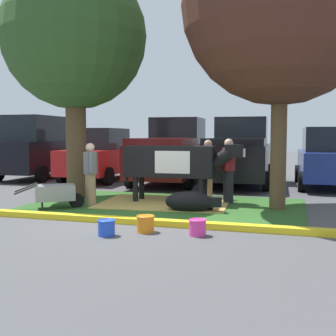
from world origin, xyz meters
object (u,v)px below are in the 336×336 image
at_px(pickup_truck_black, 240,153).
at_px(person_visitor_near, 228,169).
at_px(suv_black, 40,147).
at_px(cow_holstein, 174,162).
at_px(person_handler, 90,172).
at_px(pickup_truck_maroon, 173,153).
at_px(shade_tree_right, 281,5).
at_px(shade_tree_left, 75,38).
at_px(bucket_blue, 106,227).
at_px(bucket_orange, 145,223).
at_px(bucket_pink, 198,227).
at_px(calf_lying, 191,202).
at_px(person_visitor_far, 208,167).
at_px(sedan_red, 101,155).
at_px(sedan_blue, 328,158).
at_px(wheelbarrow, 56,193).

bearing_deg(pickup_truck_black, person_visitor_near, -86.58).
bearing_deg(suv_black, cow_holstein, -33.77).
relative_size(person_handler, pickup_truck_maroon, 0.29).
height_order(shade_tree_right, suv_black, shade_tree_right).
relative_size(shade_tree_left, shade_tree_right, 0.91).
xyz_separation_m(shade_tree_right, bucket_blue, (-2.76, -3.57, -4.57)).
xyz_separation_m(shade_tree_left, pickup_truck_black, (3.88, 4.88, -3.25)).
xyz_separation_m(bucket_orange, bucket_pink, (0.97, 0.01, -0.01)).
distance_m(person_handler, pickup_truck_black, 6.59).
bearing_deg(bucket_blue, pickup_truck_black, 81.84).
height_order(shade_tree_right, calf_lying, shade_tree_right).
bearing_deg(person_visitor_far, calf_lying, -88.99).
distance_m(cow_holstein, person_handler, 2.14).
relative_size(shade_tree_right, person_visitor_near, 4.22).
distance_m(person_visitor_near, pickup_truck_maroon, 5.02).
bearing_deg(suv_black, sedan_red, -2.75).
xyz_separation_m(shade_tree_right, pickup_truck_black, (-1.52, 5.11, -3.60)).
distance_m(cow_holstein, person_visitor_near, 1.41).
bearing_deg(shade_tree_right, bucket_orange, -125.34).
distance_m(person_visitor_near, sedan_red, 6.99).
distance_m(bucket_orange, sedan_red, 9.17).
height_order(person_visitor_far, pickup_truck_maroon, pickup_truck_maroon).
xyz_separation_m(bucket_orange, sedan_red, (-4.62, 7.88, 0.83)).
xyz_separation_m(shade_tree_right, sedan_blue, (1.47, 4.95, -3.73)).
relative_size(suv_black, pickup_truck_black, 0.85).
relative_size(person_handler, wheelbarrow, 1.05).
xyz_separation_m(bucket_orange, pickup_truck_maroon, (-1.73, 7.91, 0.96)).
bearing_deg(bucket_orange, shade_tree_left, 133.73).
bearing_deg(cow_holstein, sedan_red, 132.95).
bearing_deg(sedan_blue, sedan_red, -178.75).
height_order(cow_holstein, sedan_blue, sedan_blue).
bearing_deg(sedan_blue, shade_tree_right, -106.50).
relative_size(cow_holstein, pickup_truck_black, 0.58).
xyz_separation_m(shade_tree_left, wheelbarrow, (0.36, -1.67, -3.98)).
bearing_deg(calf_lying, person_visitor_near, 67.47).
xyz_separation_m(bucket_blue, suv_black, (-6.83, 8.47, 1.12)).
height_order(person_visitor_far, bucket_orange, person_visitor_far).
bearing_deg(person_visitor_near, sedan_red, 143.00).
xyz_separation_m(bucket_orange, sedan_blue, (3.67, 8.06, 0.83)).
bearing_deg(suv_black, pickup_truck_black, 1.45).
bearing_deg(pickup_truck_maroon, person_visitor_near, -57.54).
bearing_deg(wheelbarrow, person_visitor_far, 40.76).
xyz_separation_m(person_visitor_far, bucket_pink, (0.68, -4.36, -0.72)).
xyz_separation_m(person_handler, suv_black, (-5.12, 5.68, 0.43)).
relative_size(bucket_orange, pickup_truck_black, 0.06).
xyz_separation_m(person_handler, pickup_truck_black, (2.95, 5.89, 0.28)).
relative_size(cow_holstein, bucket_blue, 9.83).
relative_size(bucket_orange, pickup_truck_maroon, 0.06).
bearing_deg(sedan_red, shade_tree_left, -72.54).
height_order(shade_tree_left, bucket_pink, shade_tree_left).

